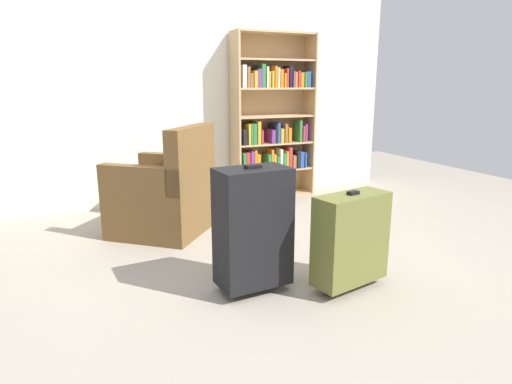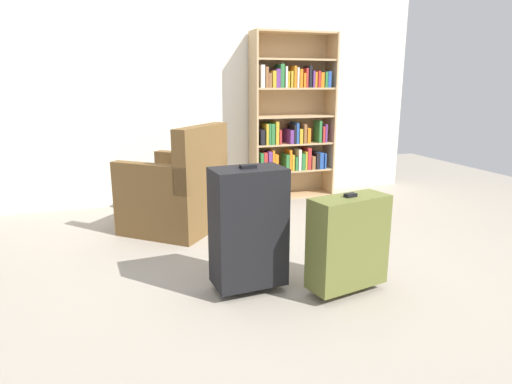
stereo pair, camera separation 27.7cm
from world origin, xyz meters
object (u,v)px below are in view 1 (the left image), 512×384
at_px(mug, 231,223).
at_px(suitcase_black, 253,227).
at_px(armchair, 166,196).
at_px(bookshelf, 271,119).
at_px(suitcase_olive, 351,239).

bearing_deg(mug, suitcase_black, -104.32).
xyz_separation_m(armchair, suitcase_black, (0.24, -1.29, 0.09)).
distance_m(bookshelf, suitcase_black, 2.39).
distance_m(bookshelf, armchair, 1.65).
bearing_deg(bookshelf, suitcase_olive, -103.92).
bearing_deg(suitcase_black, bookshelf, 61.70).
bearing_deg(suitcase_black, armchair, 100.34).
bearing_deg(suitcase_olive, mug, 100.62).
distance_m(armchair, suitcase_black, 1.32).
bearing_deg(armchair, suitcase_black, -79.66).
xyz_separation_m(mug, suitcase_olive, (0.26, -1.36, 0.27)).
bearing_deg(bookshelf, mug, -131.77).
height_order(bookshelf, armchair, bookshelf).
relative_size(suitcase_black, suitcase_olive, 1.26).
xyz_separation_m(bookshelf, armchair, (-1.35, -0.78, -0.54)).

